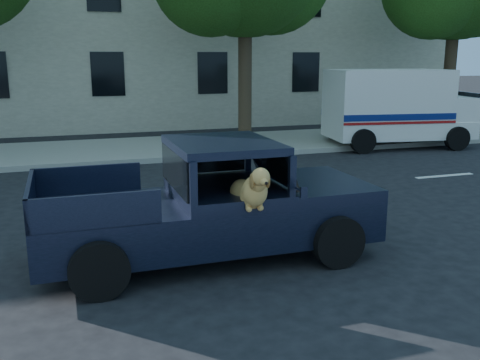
{
  "coord_description": "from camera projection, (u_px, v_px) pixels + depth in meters",
  "views": [
    {
      "loc": [
        -0.72,
        -7.03,
        2.83
      ],
      "look_at": [
        1.51,
        -0.36,
        1.2
      ],
      "focal_mm": 40.0,
      "sensor_mm": 36.0,
      "label": 1
    }
  ],
  "objects": [
    {
      "name": "far_sidewalk",
      "position": [
        90.0,
        152.0,
        15.84
      ],
      "size": [
        60.0,
        4.0,
        0.15
      ],
      "primitive_type": "cube",
      "color": "gray",
      "rests_on": "ground"
    },
    {
      "name": "ground",
      "position": [
        128.0,
        267.0,
        7.36
      ],
      "size": [
        120.0,
        120.0,
        0.0
      ],
      "primitive_type": "plane",
      "color": "black",
      "rests_on": "ground"
    },
    {
      "name": "mail_truck",
      "position": [
        395.0,
        113.0,
        16.96
      ],
      "size": [
        4.69,
        2.79,
        2.44
      ],
      "rotation": [
        0.0,
        0.0,
        -0.14
      ],
      "color": "silver",
      "rests_on": "ground"
    },
    {
      "name": "lane_stripes",
      "position": [
        205.0,
        196.0,
        11.11
      ],
      "size": [
        21.6,
        0.14,
        0.01
      ],
      "primitive_type": null,
      "color": "silver",
      "rests_on": "ground"
    },
    {
      "name": "pickup_truck",
      "position": [
        203.0,
        220.0,
        7.58
      ],
      "size": [
        4.72,
        2.4,
        1.69
      ],
      "rotation": [
        0.0,
        0.0,
        0.0
      ],
      "color": "black",
      "rests_on": "ground"
    },
    {
      "name": "building_main",
      "position": [
        147.0,
        16.0,
        22.51
      ],
      "size": [
        26.0,
        6.0,
        9.0
      ],
      "primitive_type": "cube",
      "color": "beige",
      "rests_on": "ground"
    }
  ]
}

